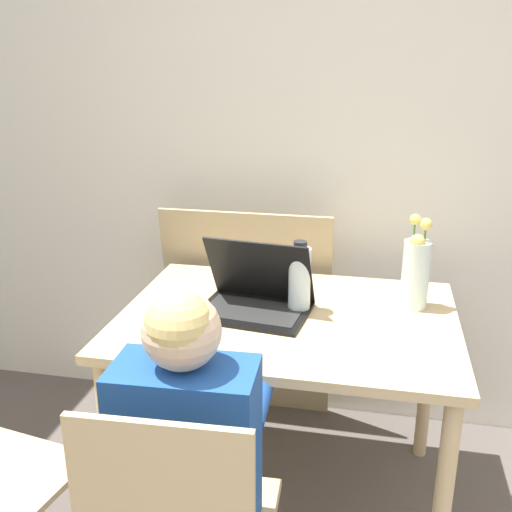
{
  "coord_description": "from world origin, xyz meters",
  "views": [
    {
      "loc": [
        -0.01,
        -0.15,
        1.51
      ],
      "look_at": [
        -0.38,
        1.64,
        0.89
      ],
      "focal_mm": 42.0,
      "sensor_mm": 36.0,
      "label": 1
    }
  ],
  "objects_px": {
    "flower_vase": "(416,270)",
    "water_bottle": "(300,279)",
    "person_seated": "(192,438)",
    "laptop": "(256,294)"
  },
  "relations": [
    {
      "from": "person_seated",
      "to": "laptop",
      "type": "bearing_deg",
      "value": -95.11
    },
    {
      "from": "water_bottle",
      "to": "person_seated",
      "type": "bearing_deg",
      "value": -104.39
    },
    {
      "from": "water_bottle",
      "to": "flower_vase",
      "type": "bearing_deg",
      "value": 15.94
    },
    {
      "from": "flower_vase",
      "to": "water_bottle",
      "type": "xyz_separation_m",
      "value": [
        -0.37,
        -0.1,
        -0.02
      ]
    },
    {
      "from": "person_seated",
      "to": "water_bottle",
      "type": "relative_size",
      "value": 4.38
    },
    {
      "from": "flower_vase",
      "to": "water_bottle",
      "type": "height_order",
      "value": "flower_vase"
    },
    {
      "from": "person_seated",
      "to": "laptop",
      "type": "relative_size",
      "value": 2.74
    },
    {
      "from": "person_seated",
      "to": "water_bottle",
      "type": "bearing_deg",
      "value": -107.08
    },
    {
      "from": "person_seated",
      "to": "laptop",
      "type": "height_order",
      "value": "person_seated"
    },
    {
      "from": "person_seated",
      "to": "flower_vase",
      "type": "xyz_separation_m",
      "value": [
        0.53,
        0.75,
        0.2
      ]
    }
  ]
}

